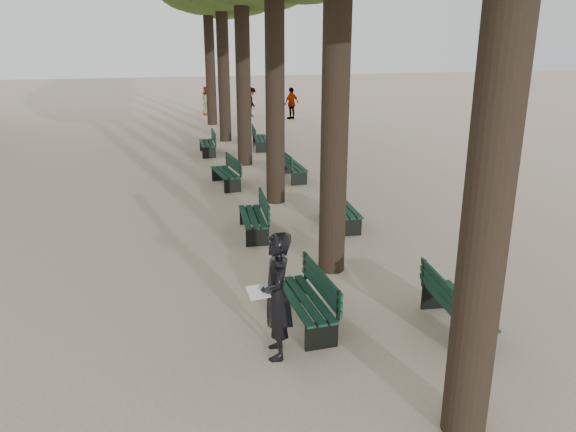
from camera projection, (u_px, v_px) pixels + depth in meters
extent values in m
plane|color=beige|center=(298.00, 358.00, 8.22)|extent=(120.00, 120.00, 0.00)
cylinder|color=#33261C|center=(498.00, 115.00, 5.58)|extent=(0.52, 0.52, 7.50)
cylinder|color=#33261C|center=(336.00, 79.00, 10.19)|extent=(0.52, 0.52, 7.50)
cylinder|color=#33261C|center=(275.00, 65.00, 14.81)|extent=(0.52, 0.52, 7.50)
cylinder|color=#33261C|center=(243.00, 58.00, 19.42)|extent=(0.52, 0.52, 7.50)
cylinder|color=#33261C|center=(223.00, 54.00, 24.04)|extent=(0.52, 0.52, 7.50)
cylinder|color=#33261C|center=(210.00, 51.00, 28.65)|extent=(0.52, 0.52, 7.50)
cube|color=black|center=(304.00, 312.00, 9.10)|extent=(0.60, 1.82, 0.45)
cube|color=black|center=(304.00, 299.00, 9.03)|extent=(0.62, 1.82, 0.04)
cube|color=black|center=(321.00, 282.00, 9.03)|extent=(0.12, 1.80, 0.40)
cube|color=black|center=(253.00, 226.00, 13.24)|extent=(0.66, 1.83, 0.45)
cube|color=black|center=(253.00, 217.00, 13.17)|extent=(0.68, 1.84, 0.04)
cube|color=black|center=(264.00, 205.00, 13.14)|extent=(0.18, 1.80, 0.40)
cube|color=black|center=(225.00, 179.00, 17.49)|extent=(0.73, 1.85, 0.45)
cube|color=black|center=(225.00, 172.00, 17.43)|extent=(0.75, 1.85, 0.04)
cube|color=black|center=(233.00, 163.00, 17.44)|extent=(0.25, 1.79, 0.40)
cube|color=black|center=(207.00, 149.00, 22.22)|extent=(0.58, 1.82, 0.45)
cube|color=black|center=(207.00, 143.00, 22.15)|extent=(0.60, 1.82, 0.04)
cube|color=black|center=(214.00, 136.00, 22.13)|extent=(0.10, 1.80, 0.40)
cube|color=black|center=(457.00, 318.00, 8.91)|extent=(0.70, 1.84, 0.45)
cube|color=black|center=(458.00, 305.00, 8.84)|extent=(0.72, 1.85, 0.04)
cube|color=black|center=(442.00, 291.00, 8.72)|extent=(0.23, 1.79, 0.40)
cube|color=black|center=(343.00, 217.00, 13.90)|extent=(0.65, 1.83, 0.45)
cube|color=black|center=(343.00, 208.00, 13.83)|extent=(0.67, 1.84, 0.04)
cube|color=black|center=(332.00, 198.00, 13.71)|extent=(0.17, 1.80, 0.40)
cube|color=black|center=(293.00, 172.00, 18.38)|extent=(0.53, 1.80, 0.45)
cube|color=black|center=(293.00, 166.00, 18.31)|extent=(0.55, 1.80, 0.04)
cube|color=black|center=(285.00, 158.00, 18.16)|extent=(0.05, 1.80, 0.40)
cube|color=black|center=(261.00, 144.00, 23.31)|extent=(0.71, 1.85, 0.45)
cube|color=black|center=(261.00, 138.00, 23.24)|extent=(0.73, 1.85, 0.04)
cube|color=black|center=(254.00, 132.00, 23.12)|extent=(0.24, 1.79, 0.40)
imported|color=black|center=(277.00, 296.00, 8.02)|extent=(0.49, 0.81, 1.91)
cube|color=white|center=(259.00, 292.00, 7.93)|extent=(0.37, 0.29, 0.12)
imported|color=#262628|center=(252.00, 102.00, 32.54)|extent=(0.40, 1.09, 1.66)
imported|color=#262628|center=(292.00, 103.00, 31.50)|extent=(1.07, 0.83, 1.76)
imported|color=#262628|center=(207.00, 101.00, 33.13)|extent=(0.48, 0.86, 1.67)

